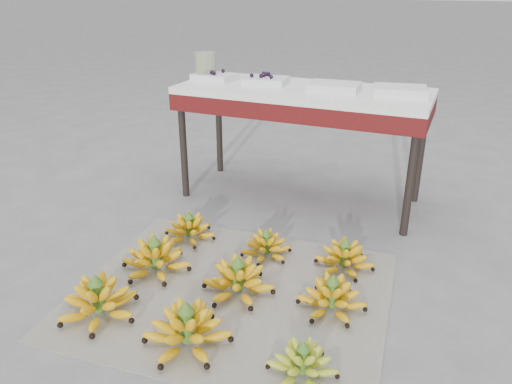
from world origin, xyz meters
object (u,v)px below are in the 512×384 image
at_px(bunch_back_center, 266,246).
at_px(tray_far_right, 400,91).
at_px(bunch_front_right, 302,364).
at_px(bunch_back_left, 190,229).
at_px(newspaper_mat, 232,293).
at_px(bunch_front_left, 98,301).
at_px(bunch_front_center, 187,330).
at_px(glass_jar, 205,66).
at_px(bunch_back_right, 344,258).
at_px(tray_right, 335,87).
at_px(bunch_mid_left, 156,259).
at_px(vendor_table, 302,102).
at_px(bunch_mid_right, 332,298).
at_px(tray_left, 265,80).
at_px(bunch_mid_center, 238,280).
at_px(tray_far_left, 215,77).

height_order(bunch_back_center, tray_far_right, tray_far_right).
bearing_deg(bunch_front_right, bunch_back_left, 131.61).
xyz_separation_m(newspaper_mat, bunch_front_left, (-0.40, -0.33, 0.07)).
height_order(bunch_front_center, glass_jar, glass_jar).
distance_m(bunch_back_right, tray_right, 0.94).
bearing_deg(bunch_back_right, bunch_mid_left, -141.22).
bearing_deg(tray_right, bunch_front_left, -111.03).
height_order(bunch_mid_left, bunch_back_right, bunch_mid_left).
distance_m(bunch_back_left, vendor_table, 0.93).
distance_m(bunch_mid_right, vendor_table, 1.20).
height_order(bunch_back_center, bunch_back_right, bunch_back_right).
relative_size(bunch_front_left, tray_far_right, 1.37).
bearing_deg(bunch_back_center, bunch_front_center, -99.41).
distance_m(bunch_front_center, tray_left, 1.55).
bearing_deg(tray_far_right, vendor_table, -177.21).
xyz_separation_m(bunch_mid_left, tray_left, (0.10, 1.03, 0.60)).
relative_size(bunch_mid_left, bunch_mid_right, 1.13).
bearing_deg(newspaper_mat, vendor_table, 93.14).
height_order(bunch_back_center, glass_jar, glass_jar).
relative_size(bunch_mid_right, bunch_back_right, 0.86).
distance_m(vendor_table, tray_far_right, 0.52).
xyz_separation_m(bunch_mid_center, glass_jar, (-0.68, 1.03, 0.66)).
bearing_deg(tray_right, bunch_mid_center, -95.31).
height_order(bunch_back_right, vendor_table, vendor_table).
bearing_deg(vendor_table, newspaper_mat, -86.86).
relative_size(bunch_mid_center, bunch_back_left, 1.17).
distance_m(tray_far_left, tray_left, 0.31).
height_order(bunch_front_center, tray_left, tray_left).
relative_size(bunch_front_right, bunch_back_right, 0.84).
relative_size(bunch_mid_right, bunch_back_left, 0.89).
bearing_deg(newspaper_mat, bunch_front_left, -140.37).
bearing_deg(bunch_front_left, tray_right, 93.82).
relative_size(bunch_back_center, tray_left, 1.04).
relative_size(bunch_front_left, bunch_front_center, 1.25).
distance_m(vendor_table, tray_far_left, 0.55).
xyz_separation_m(bunch_front_right, bunch_mid_center, (-0.39, 0.34, 0.01)).
xyz_separation_m(bunch_back_right, tray_right, (-0.26, 0.66, 0.61)).
xyz_separation_m(bunch_mid_left, bunch_mid_center, (0.40, -0.01, -0.00)).
bearing_deg(tray_left, tray_far_right, 0.36).
bearing_deg(bunch_front_center, tray_far_left, 110.52).
bearing_deg(vendor_table, tray_right, -2.19).
distance_m(bunch_mid_right, bunch_back_right, 0.31).
bearing_deg(tray_far_left, bunch_mid_right, -44.72).
xyz_separation_m(bunch_mid_right, bunch_back_left, (-0.79, 0.28, -0.00)).
xyz_separation_m(bunch_mid_center, bunch_back_right, (0.35, 0.35, -0.01)).
relative_size(bunch_front_center, bunch_mid_right, 1.19).
bearing_deg(glass_jar, tray_far_right, 0.74).
bearing_deg(tray_far_right, bunch_front_left, -121.56).
relative_size(bunch_front_center, glass_jar, 2.11).
bearing_deg(tray_far_left, tray_left, 2.59).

